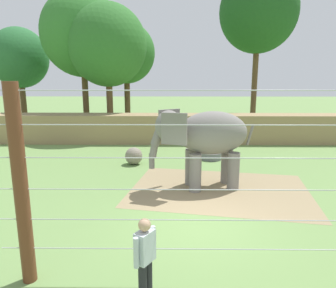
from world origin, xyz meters
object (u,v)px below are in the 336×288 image
object	(u,v)px
elephant	(205,137)
enrichment_ball	(134,156)
zookeeper	(145,259)
water_tub	(211,155)

from	to	relation	value
elephant	enrichment_ball	bearing A→B (deg)	133.82
elephant	zookeeper	bearing A→B (deg)	-104.79
enrichment_ball	elephant	bearing A→B (deg)	-46.18
zookeeper	water_tub	xyz separation A→B (m)	(2.43, 10.32, -0.74)
zookeeper	water_tub	world-z (taller)	zookeeper
zookeeper	water_tub	bearing A→B (deg)	76.75
enrichment_ball	water_tub	world-z (taller)	enrichment_ball
elephant	zookeeper	world-z (taller)	elephant
water_tub	enrichment_ball	bearing A→B (deg)	-164.65
elephant	enrichment_ball	world-z (taller)	elephant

